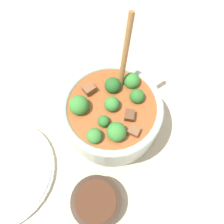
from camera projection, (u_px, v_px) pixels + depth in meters
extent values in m
plane|color=#C6B293|center=(112.00, 123.00, 0.57)|extent=(4.00, 4.00, 0.00)
cylinder|color=#B2C6BC|center=(112.00, 115.00, 0.53)|extent=(0.23, 0.23, 0.10)
torus|color=#B2C6BC|center=(112.00, 107.00, 0.48)|extent=(0.23, 0.23, 0.02)
cylinder|color=brown|center=(112.00, 111.00, 0.51)|extent=(0.21, 0.21, 0.05)
sphere|color=#387F33|center=(79.00, 105.00, 0.47)|extent=(0.04, 0.04, 0.04)
cylinder|color=#6B9956|center=(81.00, 111.00, 0.50)|extent=(0.02, 0.02, 0.02)
sphere|color=#2D6B28|center=(104.00, 121.00, 0.46)|extent=(0.03, 0.03, 0.03)
cylinder|color=#6B9956|center=(104.00, 125.00, 0.47)|extent=(0.01, 0.01, 0.01)
sphere|color=#387F33|center=(110.00, 106.00, 0.47)|extent=(0.03, 0.03, 0.03)
cylinder|color=#6B9956|center=(110.00, 110.00, 0.49)|extent=(0.01, 0.01, 0.02)
sphere|color=#235B23|center=(113.00, 85.00, 0.49)|extent=(0.04, 0.04, 0.04)
cylinder|color=#6B9956|center=(113.00, 91.00, 0.52)|extent=(0.01, 0.01, 0.02)
sphere|color=#387F33|center=(117.00, 132.00, 0.44)|extent=(0.04, 0.04, 0.04)
cylinder|color=#6B9956|center=(116.00, 136.00, 0.47)|extent=(0.01, 0.01, 0.02)
sphere|color=#387F33|center=(94.00, 136.00, 0.44)|extent=(0.03, 0.03, 0.03)
cylinder|color=#6B9956|center=(95.00, 139.00, 0.46)|extent=(0.01, 0.01, 0.01)
sphere|color=#2D6B28|center=(137.00, 96.00, 0.48)|extent=(0.03, 0.03, 0.03)
cylinder|color=#6B9956|center=(136.00, 101.00, 0.50)|extent=(0.01, 0.01, 0.01)
sphere|color=#387F33|center=(132.00, 81.00, 0.50)|extent=(0.04, 0.04, 0.04)
cylinder|color=#6B9956|center=(131.00, 87.00, 0.53)|extent=(0.01, 0.01, 0.02)
cube|color=brown|center=(135.00, 130.00, 0.45)|extent=(0.03, 0.03, 0.02)
cube|color=brown|center=(129.00, 116.00, 0.47)|extent=(0.03, 0.03, 0.02)
cube|color=brown|center=(89.00, 89.00, 0.49)|extent=(0.03, 0.02, 0.02)
ellipsoid|color=olive|center=(120.00, 86.00, 0.51)|extent=(0.04, 0.03, 0.01)
cylinder|color=olive|center=(125.00, 55.00, 0.44)|extent=(0.06, 0.05, 0.17)
cylinder|color=black|center=(96.00, 201.00, 0.47)|extent=(0.11, 0.11, 0.04)
cylinder|color=#472819|center=(96.00, 201.00, 0.46)|extent=(0.09, 0.09, 0.01)
cylinder|color=white|center=(1.00, 172.00, 0.51)|extent=(0.25, 0.25, 0.01)
torus|color=white|center=(0.00, 171.00, 0.51)|extent=(0.24, 0.24, 0.01)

